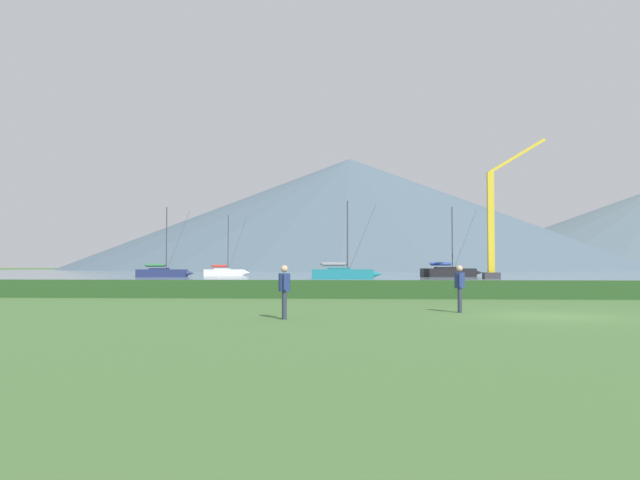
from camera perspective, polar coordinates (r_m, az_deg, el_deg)
name	(u,v)px	position (r m, az deg, el deg)	size (l,w,h in m)	color
ground_plane	(548,316)	(22.00, 19.80, -6.45)	(1000.00, 1000.00, 0.00)	#477038
harbor_water	(387,273)	(158.23, 6.06, -2.93)	(320.00, 246.00, 0.00)	gray
hedge_line	(484,290)	(32.68, 14.48, -4.33)	(80.00, 1.20, 0.91)	#284C23
sailboat_slip_0	(225,272)	(108.47, -8.51, -2.84)	(7.71, 2.39, 10.26)	white
sailboat_slip_1	(163,272)	(96.32, -13.93, -2.84)	(8.42, 3.14, 10.37)	navy
sailboat_slip_3	(449,272)	(98.12, 11.49, -2.81)	(9.45, 3.75, 10.64)	black
sailboat_slip_4	(343,273)	(79.83, 2.10, -3.00)	(8.93, 3.14, 9.87)	#19707A
person_seated_viewer	(284,287)	(19.50, -3.22, -4.26)	(0.36, 0.56, 1.65)	#2D3347
person_standing_walker	(460,285)	(22.76, 12.43, -3.94)	(0.36, 0.57, 1.65)	#2D3347
dock_crane	(493,230)	(84.83, 15.28, 0.86)	(8.09, 2.00, 18.12)	#333338
distant_hill_west_ridge	(350,214)	(321.72, 2.69, 2.36)	(276.80, 276.80, 56.04)	#4C6070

